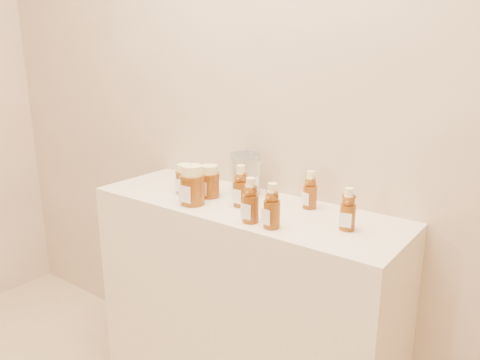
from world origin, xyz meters
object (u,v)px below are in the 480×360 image
Objects in this scene: bear_bottle_back_left at (241,183)px; glass_canister at (246,172)px; bear_bottle_front_left at (251,197)px; display_table at (243,313)px; honey_jar_left at (185,179)px.

bear_bottle_back_left is 0.97× the size of glass_canister.
glass_canister is (-0.19, 0.23, 0.00)m from bear_bottle_front_left.
bear_bottle_back_left is (0.01, -0.02, 0.54)m from display_table.
glass_canister is (0.20, 0.13, 0.03)m from honey_jar_left.
display_table is at bearing 104.23° from bear_bottle_back_left.
bear_bottle_back_left reaches higher than honey_jar_left.
bear_bottle_back_left is 0.27m from honey_jar_left.
glass_canister is at bearing 116.75° from bear_bottle_back_left.
display_table is 10.34× the size of honey_jar_left.
bear_bottle_front_left is (0.12, -0.11, -0.00)m from bear_bottle_back_left.
bear_bottle_front_left is at bearing -44.45° from bear_bottle_back_left.
bear_bottle_front_left is (0.13, -0.13, 0.53)m from display_table.
glass_canister is (-0.07, 0.12, 0.00)m from bear_bottle_back_left.
bear_bottle_back_left is at bearing -9.11° from honey_jar_left.
bear_bottle_back_left reaches higher than display_table.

